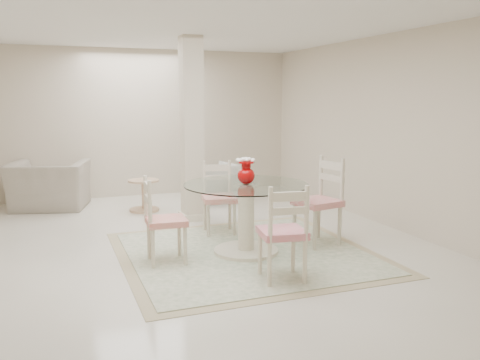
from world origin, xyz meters
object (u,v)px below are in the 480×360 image
object	(u,v)px
dining_table	(246,218)
dining_chair_north	(218,192)
dining_chair_west	(160,214)
red_vase	(246,171)
recliner_taupe	(49,185)
armchair_white	(213,182)
dining_chair_east	(322,195)
dining_chair_south	(284,226)
side_table	(144,197)
column	(192,130)

from	to	relation	value
dining_table	dining_chair_north	distance (m)	1.03
dining_table	dining_chair_west	distance (m)	1.03
red_vase	recliner_taupe	distance (m)	4.10
red_vase	armchair_white	distance (m)	3.25
dining_chair_east	dining_chair_south	bearing A→B (deg)	-55.12
dining_chair_west	recliner_taupe	size ratio (longest dim) A/B	0.89
dining_table	dining_chair_south	xyz separation A→B (m)	(0.00, -1.02, 0.15)
dining_chair_west	armchair_white	size ratio (longest dim) A/B	1.43
side_table	recliner_taupe	bearing A→B (deg)	152.85
dining_chair_east	armchair_white	world-z (taller)	dining_chair_east
armchair_white	side_table	world-z (taller)	armchair_white
column	side_table	world-z (taller)	column
column	recliner_taupe	size ratio (longest dim) A/B	2.25
dining_table	dining_chair_south	bearing A→B (deg)	-89.73
column	recliner_taupe	distance (m)	2.72
dining_chair_north	dining_chair_south	distance (m)	2.04
red_vase	dining_chair_north	xyz separation A→B (m)	(-0.00, 1.01, -0.42)
column	armchair_white	bearing A→B (deg)	60.11
dining_table	armchair_white	world-z (taller)	dining_table
dining_table	dining_chair_south	world-z (taller)	dining_chair_south
red_vase	dining_chair_east	size ratio (longest dim) A/B	0.26
dining_chair_south	side_table	xyz separation A→B (m)	(-0.73, 3.72, -0.34)
column	dining_table	distance (m)	2.11
dining_chair_west	dining_chair_south	distance (m)	1.44
armchair_white	red_vase	bearing A→B (deg)	68.86
dining_table	red_vase	distance (m)	0.56
column	side_table	size ratio (longest dim) A/B	5.25
dining_chair_west	dining_chair_north	bearing A→B (deg)	-41.31
red_vase	dining_chair_east	bearing A→B (deg)	1.46
dining_table	red_vase	size ratio (longest dim) A/B	4.68
dining_chair_west	side_table	xyz separation A→B (m)	(0.30, 2.71, -0.32)
dining_chair_north	dining_chair_west	world-z (taller)	dining_chair_north
dining_table	recliner_taupe	xyz separation A→B (m)	(-2.15, 3.44, -0.04)
column	dining_chair_north	xyz separation A→B (m)	(0.12, -0.88, -0.79)
column	armchair_white	world-z (taller)	column
column	dining_chair_east	size ratio (longest dim) A/B	2.24
dining_chair_north	armchair_white	bearing A→B (deg)	83.65
dining_chair_north	recliner_taupe	xyz separation A→B (m)	(-2.15, 2.42, -0.17)
red_vase	recliner_taupe	bearing A→B (deg)	122.08
dining_chair_north	dining_chair_west	distance (m)	1.45
red_vase	recliner_taupe	world-z (taller)	red_vase
recliner_taupe	red_vase	bearing A→B (deg)	137.34
dining_chair_east	side_table	size ratio (longest dim) A/B	2.34
dining_chair_east	recliner_taupe	size ratio (longest dim) A/B	1.00
dining_chair_east	column	bearing A→B (deg)	-159.32
dining_table	side_table	size ratio (longest dim) A/B	2.81
dining_chair_east	side_table	world-z (taller)	dining_chair_east
dining_chair_north	red_vase	bearing A→B (deg)	-80.48
column	dining_chair_south	world-z (taller)	column
dining_chair_west	dining_chair_south	xyz separation A→B (m)	(1.02, -1.01, 0.02)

